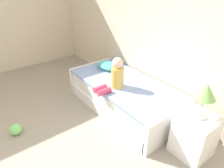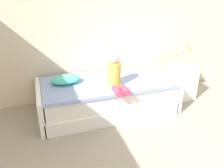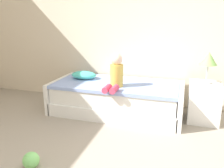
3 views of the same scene
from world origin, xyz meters
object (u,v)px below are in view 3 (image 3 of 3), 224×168
object	(u,v)px
table_lamp	(209,60)
toy_ball	(31,160)
nightstand	(204,102)
pillow	(84,75)
child_figure	(116,74)
bed	(116,98)

from	to	relation	value
table_lamp	toy_ball	world-z (taller)	table_lamp
nightstand	pillow	distance (m)	1.99
table_lamp	child_figure	world-z (taller)	table_lamp
bed	nightstand	bearing A→B (deg)	1.65
bed	pillow	world-z (taller)	pillow
bed	child_figure	size ratio (longest dim) A/B	4.14
pillow	toy_ball	distance (m)	1.89
bed	pillow	distance (m)	0.71
table_lamp	pillow	size ratio (longest dim) A/B	1.02
nightstand	pillow	xyz separation A→B (m)	(-1.97, 0.06, 0.26)
bed	toy_ball	distance (m)	1.78
nightstand	child_figure	size ratio (longest dim) A/B	1.18
bed	pillow	xyz separation A→B (m)	(-0.62, 0.10, 0.32)
pillow	child_figure	bearing A→B (deg)	-26.04
pillow	toy_ball	bearing A→B (deg)	-83.86
pillow	nightstand	bearing A→B (deg)	-1.78
table_lamp	child_figure	bearing A→B (deg)	-168.37
table_lamp	pillow	world-z (taller)	table_lamp
bed	toy_ball	bearing A→B (deg)	-103.86
bed	toy_ball	world-z (taller)	bed
table_lamp	pillow	xyz separation A→B (m)	(-1.97, 0.06, -0.37)
child_figure	bed	bearing A→B (deg)	102.62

